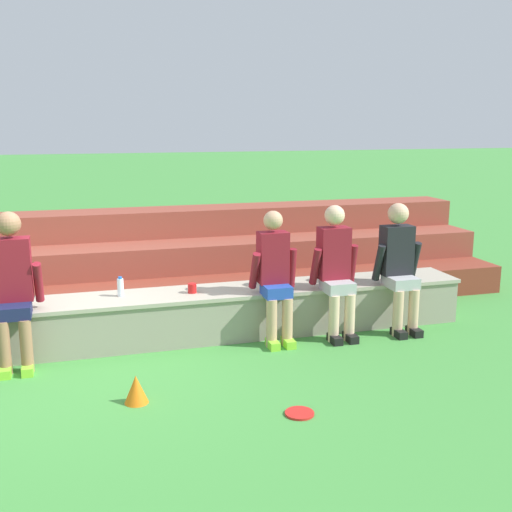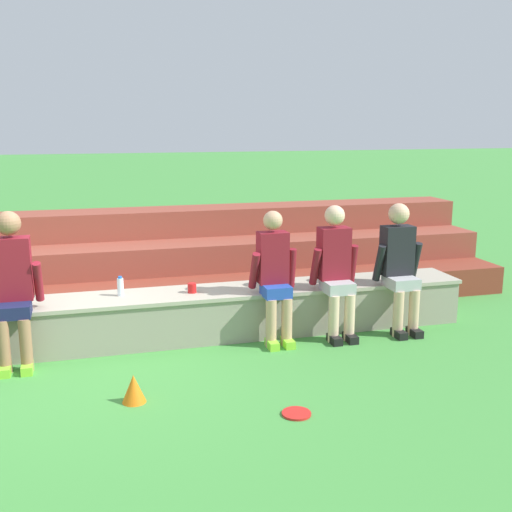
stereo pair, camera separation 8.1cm
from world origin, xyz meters
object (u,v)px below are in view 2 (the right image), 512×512
(person_left_of_center, at_px, (275,274))
(sports_cone, at_px, (134,389))
(plastic_cup_middle, at_px, (192,288))
(water_bottle_near_left, at_px, (349,269))
(frisbee, at_px, (296,414))
(person_center, at_px, (336,268))
(water_bottle_mid_left, at_px, (120,287))
(person_right_of_center, at_px, (400,264))
(person_far_left, at_px, (12,284))

(person_left_of_center, xyz_separation_m, sports_cone, (-1.53, -1.09, -0.60))
(plastic_cup_middle, xyz_separation_m, sports_cone, (-0.72, -1.37, -0.44))
(water_bottle_near_left, height_order, frisbee, water_bottle_near_left)
(person_center, bearing_deg, person_left_of_center, 178.69)
(water_bottle_mid_left, xyz_separation_m, water_bottle_near_left, (2.52, -0.01, 0.03))
(person_right_of_center, xyz_separation_m, sports_cone, (-2.93, -1.06, -0.63))
(person_left_of_center, bearing_deg, sports_cone, -144.59)
(person_left_of_center, bearing_deg, plastic_cup_middle, 160.59)
(person_left_of_center, height_order, plastic_cup_middle, person_left_of_center)
(plastic_cup_middle, height_order, frisbee, plastic_cup_middle)
(person_left_of_center, xyz_separation_m, person_center, (0.67, -0.02, 0.02))
(water_bottle_mid_left, distance_m, frisbee, 2.43)
(person_far_left, xyz_separation_m, water_bottle_mid_left, (0.99, 0.32, -0.18))
(person_center, height_order, plastic_cup_middle, person_center)
(person_right_of_center, bearing_deg, person_far_left, 178.96)
(sports_cone, bearing_deg, person_center, 26.01)
(sports_cone, bearing_deg, person_far_left, 131.07)
(water_bottle_near_left, relative_size, plastic_cup_middle, 2.57)
(person_right_of_center, height_order, plastic_cup_middle, person_right_of_center)
(person_right_of_center, height_order, water_bottle_near_left, person_right_of_center)
(person_right_of_center, xyz_separation_m, water_bottle_near_left, (-0.41, 0.38, -0.12))
(water_bottle_mid_left, distance_m, water_bottle_near_left, 2.52)
(person_right_of_center, height_order, water_bottle_mid_left, person_right_of_center)
(person_left_of_center, relative_size, water_bottle_near_left, 5.30)
(water_bottle_near_left, bearing_deg, person_right_of_center, -42.56)
(person_far_left, bearing_deg, person_left_of_center, -0.97)
(water_bottle_mid_left, relative_size, sports_cone, 0.87)
(person_left_of_center, xyz_separation_m, person_right_of_center, (1.40, -0.03, 0.03))
(person_far_left, relative_size, water_bottle_near_left, 5.63)
(person_left_of_center, xyz_separation_m, frisbee, (-0.32, -1.66, -0.71))
(person_far_left, xyz_separation_m, plastic_cup_middle, (1.71, 0.24, -0.23))
(water_bottle_mid_left, relative_size, plastic_cup_middle, 2.04)
(person_far_left, height_order, person_center, person_far_left)
(sports_cone, bearing_deg, person_right_of_center, 19.89)
(person_center, height_order, sports_cone, person_center)
(person_center, height_order, water_bottle_mid_left, person_center)
(person_far_left, xyz_separation_m, person_left_of_center, (2.52, -0.04, -0.06))
(water_bottle_near_left, bearing_deg, frisbee, -123.16)
(water_bottle_near_left, bearing_deg, person_left_of_center, -160.37)
(person_far_left, distance_m, water_bottle_near_left, 3.52)
(person_center, distance_m, sports_cone, 2.53)
(person_right_of_center, relative_size, sports_cone, 5.92)
(person_right_of_center, relative_size, water_bottle_near_left, 5.42)
(person_right_of_center, distance_m, plastic_cup_middle, 2.24)
(person_far_left, relative_size, person_right_of_center, 1.04)
(person_left_of_center, height_order, water_bottle_near_left, person_left_of_center)
(sports_cone, bearing_deg, frisbee, -25.12)
(person_right_of_center, distance_m, sports_cone, 3.18)
(water_bottle_mid_left, bearing_deg, person_far_left, -161.95)
(person_right_of_center, xyz_separation_m, frisbee, (-1.73, -1.63, -0.74))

